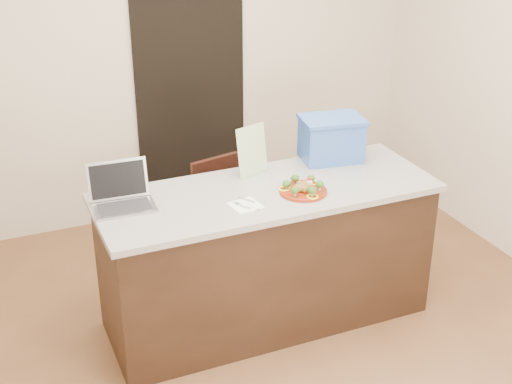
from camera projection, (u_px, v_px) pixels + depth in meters
name	position (u px, v px, depth m)	size (l,w,h in m)	color
ground	(282.00, 338.00, 4.45)	(4.00, 4.00, 0.00)	brown
room_shell	(287.00, 88.00, 3.75)	(4.00, 4.00, 4.00)	white
doorway	(191.00, 94.00, 5.70)	(0.90, 0.02, 2.00)	black
island	(267.00, 255.00, 4.46)	(2.06, 0.76, 0.92)	black
plate	(303.00, 191.00, 4.22)	(0.29, 0.29, 0.02)	maroon
meatballs	(302.00, 187.00, 4.21)	(0.11, 0.11, 0.04)	olive
broccoli	(303.00, 184.00, 4.20)	(0.23, 0.24, 0.04)	#224913
pepper_rings	(303.00, 189.00, 4.21)	(0.26, 0.24, 0.01)	#FAFF1A
napkin	(245.00, 205.00, 4.06)	(0.16, 0.16, 0.01)	white
fork	(242.00, 205.00, 4.05)	(0.06, 0.13, 0.00)	silver
knife	(251.00, 205.00, 4.05)	(0.08, 0.19, 0.01)	white
yogurt_bottle	(309.00, 185.00, 4.24)	(0.04, 0.04, 0.08)	white
laptop	(121.00, 194.00, 4.05)	(0.36, 0.29, 0.24)	#A2A1A6
leaflet	(252.00, 150.00, 4.40)	(0.22, 0.00, 0.32)	white
blue_box	(331.00, 139.00, 4.62)	(0.44, 0.35, 0.29)	#315DB2
chair	(221.00, 210.00, 4.99)	(0.44, 0.45, 0.84)	black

